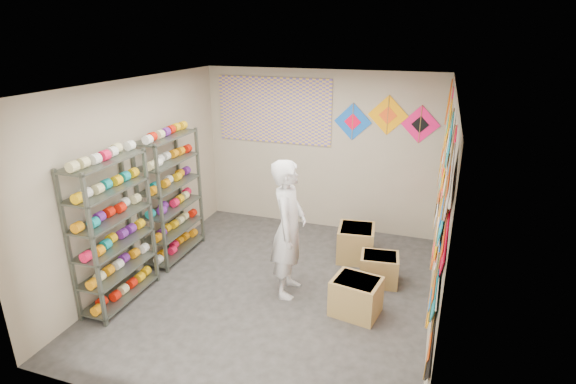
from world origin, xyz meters
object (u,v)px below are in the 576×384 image
(shopkeeper, at_px, (289,229))
(carton_b, at_px, (379,269))
(shelf_rack_front, at_px, (113,232))
(shelf_rack_back, at_px, (171,197))
(carton_c, at_px, (356,243))
(carton_a, at_px, (356,296))

(shopkeeper, bearing_deg, carton_b, -66.46)
(shelf_rack_front, distance_m, carton_b, 3.50)
(shelf_rack_front, height_order, shelf_rack_back, same)
(carton_b, height_order, carton_c, carton_c)
(shelf_rack_front, height_order, carton_a, shelf_rack_front)
(shelf_rack_front, height_order, carton_c, shelf_rack_front)
(shelf_rack_back, height_order, shopkeeper, shelf_rack_back)
(carton_c, bearing_deg, shopkeeper, -125.83)
(shelf_rack_back, distance_m, shopkeeper, 2.03)
(shopkeeper, bearing_deg, carton_a, -107.30)
(shopkeeper, bearing_deg, shelf_rack_back, 72.50)
(carton_c, bearing_deg, carton_b, -60.52)
(shelf_rack_front, height_order, shopkeeper, shelf_rack_front)
(shopkeeper, xyz_separation_m, carton_a, (0.93, -0.20, -0.68))
(shelf_rack_back, xyz_separation_m, shopkeeper, (1.98, -0.43, -0.04))
(shopkeeper, height_order, carton_a, shopkeeper)
(carton_a, relative_size, carton_c, 0.96)
(shelf_rack_back, distance_m, carton_c, 2.85)
(shelf_rack_front, relative_size, carton_b, 3.75)
(carton_a, bearing_deg, shelf_rack_front, -156.89)
(carton_b, bearing_deg, shopkeeper, -157.74)
(shelf_rack_front, relative_size, shelf_rack_back, 1.00)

